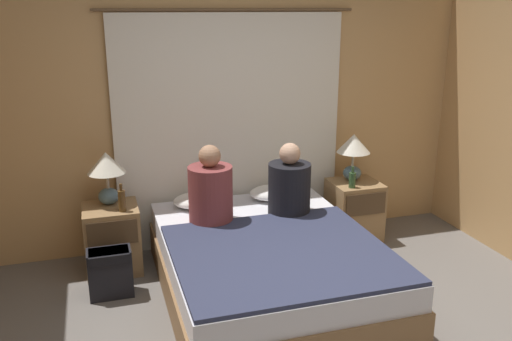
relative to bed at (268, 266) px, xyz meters
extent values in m
cube|color=tan|center=(0.00, 1.16, 1.01)|extent=(4.66, 0.06, 2.50)
cube|color=white|center=(0.00, 1.10, 0.83)|extent=(2.12, 0.02, 2.13)
cylinder|color=brown|center=(0.00, 1.10, 1.92)|extent=(2.32, 0.02, 0.02)
cube|color=olive|center=(0.00, 0.00, -0.09)|extent=(1.59, 2.09, 0.29)
cube|color=silver|center=(0.00, 0.00, 0.15)|extent=(1.55, 2.05, 0.19)
cube|color=#937047|center=(-1.14, 0.78, 0.05)|extent=(0.45, 0.44, 0.57)
cube|color=#4C3823|center=(-1.14, 0.56, 0.19)|extent=(0.40, 0.02, 0.21)
cube|color=#937047|center=(1.14, 0.78, 0.05)|extent=(0.45, 0.44, 0.57)
cube|color=#4C3823|center=(1.14, 0.56, 0.19)|extent=(0.40, 0.02, 0.21)
ellipsoid|color=slate|center=(-1.14, 0.86, 0.41)|extent=(0.17, 0.17, 0.14)
cylinder|color=#B2A893|center=(-1.14, 0.86, 0.54)|extent=(0.02, 0.02, 0.14)
cone|color=silver|center=(-1.14, 0.86, 0.70)|extent=(0.32, 0.32, 0.18)
ellipsoid|color=slate|center=(1.14, 0.86, 0.41)|extent=(0.17, 0.17, 0.14)
cylinder|color=#B2A893|center=(1.14, 0.86, 0.54)|extent=(0.02, 0.02, 0.14)
cone|color=silver|center=(1.14, 0.86, 0.70)|extent=(0.32, 0.32, 0.18)
ellipsoid|color=white|center=(-0.35, 0.83, 0.30)|extent=(0.50, 0.36, 0.12)
ellipsoid|color=white|center=(0.35, 0.83, 0.30)|extent=(0.50, 0.36, 0.12)
cube|color=#2D334C|center=(0.00, -0.31, 0.26)|extent=(1.53, 1.42, 0.03)
cylinder|color=brown|center=(-0.35, 0.44, 0.48)|extent=(0.36, 0.36, 0.48)
sphere|color=#A87A5B|center=(-0.35, 0.44, 0.81)|extent=(0.18, 0.18, 0.18)
cylinder|color=black|center=(0.33, 0.44, 0.46)|extent=(0.36, 0.36, 0.44)
sphere|color=tan|center=(0.33, 0.44, 0.77)|extent=(0.18, 0.18, 0.18)
cylinder|color=#513819|center=(-1.04, 0.65, 0.42)|extent=(0.06, 0.06, 0.18)
cylinder|color=#513819|center=(-1.04, 0.65, 0.54)|extent=(0.02, 0.02, 0.06)
cylinder|color=#2D4C28|center=(1.03, 0.65, 0.41)|extent=(0.06, 0.06, 0.14)
cylinder|color=#2D4C28|center=(1.03, 0.65, 0.51)|extent=(0.02, 0.02, 0.06)
cube|color=black|center=(-1.18, 0.33, -0.04)|extent=(0.33, 0.19, 0.39)
cube|color=black|center=(-1.18, 0.31, 0.11)|extent=(0.30, 0.20, 0.08)
camera|label=1|loc=(-1.21, -3.63, 1.94)|focal=38.00mm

